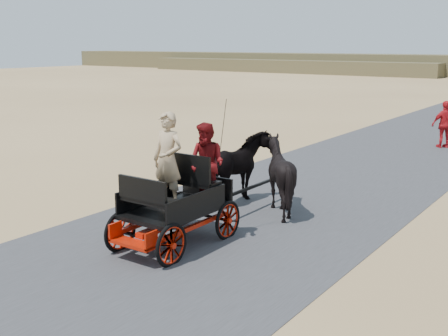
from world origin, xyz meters
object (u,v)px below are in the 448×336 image
Objects in this scene: horse_left at (239,169)px; horse_right at (280,175)px; pedestrian at (445,124)px; carriage at (176,226)px.

horse_left is 1.10m from horse_right.
horse_right is at bearing 42.78° from pedestrian.
carriage is 1.41× the size of horse_right.
horse_right is at bearing 79.61° from carriage.
horse_left is at bearing 100.39° from carriage.
horse_left is at bearing 0.00° from horse_right.
pedestrian is at bearing -101.23° from horse_left.
carriage is at bearing 41.63° from pedestrian.
carriage is 13.52m from pedestrian.
pedestrian reaches higher than horse_left.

